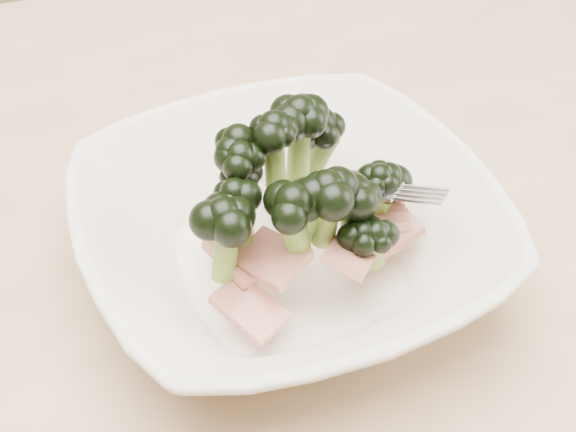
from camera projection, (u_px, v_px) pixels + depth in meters
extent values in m
cube|color=tan|center=(114.00, 263.00, 0.59)|extent=(1.20, 0.80, 0.04)
cylinder|color=tan|center=(470.00, 196.00, 1.22)|extent=(0.06, 0.06, 0.71)
imported|color=beige|center=(288.00, 234.00, 0.53)|extent=(0.29, 0.29, 0.07)
cylinder|color=olive|center=(361.00, 251.00, 0.50)|extent=(0.01, 0.02, 0.03)
ellipsoid|color=black|center=(363.00, 233.00, 0.49)|extent=(0.03, 0.03, 0.02)
cylinder|color=olive|center=(307.00, 220.00, 0.49)|extent=(0.02, 0.02, 0.03)
ellipsoid|color=black|center=(308.00, 194.00, 0.48)|extent=(0.04, 0.04, 0.03)
cylinder|color=olive|center=(374.00, 253.00, 0.50)|extent=(0.02, 0.02, 0.03)
ellipsoid|color=black|center=(376.00, 233.00, 0.49)|extent=(0.03, 0.03, 0.02)
cylinder|color=olive|center=(381.00, 202.00, 0.54)|extent=(0.02, 0.02, 0.03)
ellipsoid|color=black|center=(383.00, 180.00, 0.53)|extent=(0.04, 0.04, 0.03)
cylinder|color=olive|center=(275.00, 160.00, 0.51)|extent=(0.02, 0.02, 0.05)
ellipsoid|color=black|center=(274.00, 126.00, 0.50)|extent=(0.03, 0.03, 0.03)
cylinder|color=olive|center=(318.00, 156.00, 0.56)|extent=(0.03, 0.03, 0.05)
ellipsoid|color=black|center=(319.00, 123.00, 0.55)|extent=(0.04, 0.04, 0.03)
cylinder|color=olive|center=(241.00, 193.00, 0.52)|extent=(0.02, 0.02, 0.03)
ellipsoid|color=black|center=(240.00, 170.00, 0.51)|extent=(0.03, 0.03, 0.02)
cylinder|color=olive|center=(293.00, 230.00, 0.48)|extent=(0.02, 0.02, 0.04)
ellipsoid|color=black|center=(293.00, 202.00, 0.47)|extent=(0.04, 0.04, 0.03)
cylinder|color=olive|center=(226.00, 248.00, 0.49)|extent=(0.02, 0.02, 0.05)
ellipsoid|color=black|center=(223.00, 215.00, 0.47)|extent=(0.04, 0.04, 0.03)
cylinder|color=olive|center=(242.00, 189.00, 0.51)|extent=(0.02, 0.02, 0.04)
ellipsoid|color=black|center=(240.00, 156.00, 0.49)|extent=(0.03, 0.03, 0.03)
cylinder|color=olive|center=(240.00, 177.00, 0.52)|extent=(0.02, 0.01, 0.05)
ellipsoid|color=black|center=(239.00, 140.00, 0.50)|extent=(0.04, 0.04, 0.03)
cylinder|color=olive|center=(326.00, 219.00, 0.49)|extent=(0.02, 0.02, 0.04)
ellipsoid|color=black|center=(328.00, 188.00, 0.48)|extent=(0.04, 0.04, 0.03)
cylinder|color=olive|center=(299.00, 153.00, 0.54)|extent=(0.02, 0.03, 0.06)
ellipsoid|color=black|center=(299.00, 113.00, 0.52)|extent=(0.04, 0.04, 0.03)
cylinder|color=olive|center=(378.00, 200.00, 0.53)|extent=(0.02, 0.01, 0.03)
ellipsoid|color=black|center=(380.00, 176.00, 0.52)|extent=(0.03, 0.03, 0.02)
cylinder|color=olive|center=(352.00, 218.00, 0.51)|extent=(0.02, 0.02, 0.04)
ellipsoid|color=black|center=(354.00, 190.00, 0.49)|extent=(0.04, 0.04, 0.03)
cylinder|color=olive|center=(236.00, 223.00, 0.50)|extent=(0.02, 0.02, 0.04)
ellipsoid|color=black|center=(234.00, 193.00, 0.48)|extent=(0.03, 0.03, 0.02)
cube|color=maroon|center=(242.00, 257.00, 0.51)|extent=(0.05, 0.05, 0.02)
cube|color=maroon|center=(230.00, 218.00, 0.54)|extent=(0.05, 0.05, 0.02)
cube|color=maroon|center=(388.00, 212.00, 0.54)|extent=(0.04, 0.05, 0.02)
cube|color=maroon|center=(380.00, 232.00, 0.53)|extent=(0.06, 0.05, 0.02)
cube|color=maroon|center=(272.00, 258.00, 0.49)|extent=(0.05, 0.05, 0.02)
cube|color=maroon|center=(250.00, 308.00, 0.49)|extent=(0.05, 0.05, 0.02)
cube|color=maroon|center=(354.00, 249.00, 0.50)|extent=(0.05, 0.06, 0.03)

